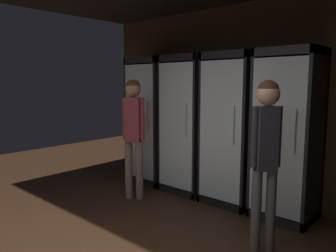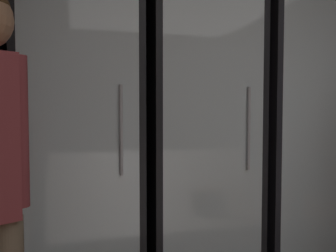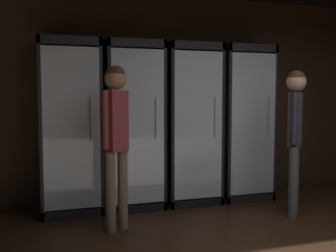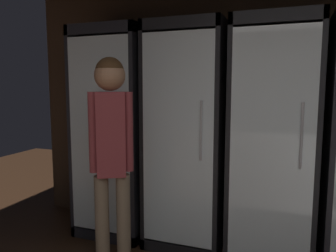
{
  "view_description": "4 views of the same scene",
  "coord_description": "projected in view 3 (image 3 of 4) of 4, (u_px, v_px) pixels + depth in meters",
  "views": [
    {
      "loc": [
        1.95,
        -1.24,
        1.69
      ],
      "look_at": [
        -1.25,
        2.34,
        1.05
      ],
      "focal_mm": 34.85,
      "sensor_mm": 36.0,
      "label": 1
    },
    {
      "loc": [
        -1.15,
        0.46,
        1.27
      ],
      "look_at": [
        -0.56,
        2.73,
        1.15
      ],
      "focal_mm": 36.7,
      "sensor_mm": 36.0,
      "label": 2
    },
    {
      "loc": [
        -2.16,
        -2.1,
        1.42
      ],
      "look_at": [
        -0.7,
        2.58,
        1.04
      ],
      "focal_mm": 41.09,
      "sensor_mm": 36.0,
      "label": 3
    },
    {
      "loc": [
        -0.25,
        -0.26,
        1.52
      ],
      "look_at": [
        -1.33,
        2.66,
        1.14
      ],
      "focal_mm": 34.97,
      "sensor_mm": 36.0,
      "label": 4
    }
  ],
  "objects": [
    {
      "name": "cooler_left",
      "position": [
        132.0,
        127.0,
        4.92
      ],
      "size": [
        0.72,
        0.64,
        2.09
      ],
      "color": "black",
      "rests_on": "ground"
    },
    {
      "name": "wall_back",
      "position": [
        205.0,
        97.0,
        5.53
      ],
      "size": [
        6.0,
        0.06,
        2.8
      ],
      "primitive_type": "cube",
      "color": "#382619",
      "rests_on": "ground"
    },
    {
      "name": "shopper_near",
      "position": [
        116.0,
        128.0,
        4.0
      ],
      "size": [
        0.3,
        0.25,
        1.73
      ],
      "color": "#72604C",
      "rests_on": "ground"
    },
    {
      "name": "cooler_right",
      "position": [
        241.0,
        124.0,
        5.38
      ],
      "size": [
        0.72,
        0.64,
        2.09
      ],
      "color": "black",
      "rests_on": "ground"
    },
    {
      "name": "cooler_far_left",
      "position": [
        70.0,
        128.0,
        4.69
      ],
      "size": [
        0.72,
        0.64,
        2.09
      ],
      "color": "black",
      "rests_on": "ground"
    },
    {
      "name": "cooler_center",
      "position": [
        189.0,
        125.0,
        5.15
      ],
      "size": [
        0.72,
        0.64,
        2.09
      ],
      "color": "black",
      "rests_on": "ground"
    },
    {
      "name": "shopper_far",
      "position": [
        295.0,
        124.0,
        4.47
      ],
      "size": [
        0.24,
        0.25,
        1.71
      ],
      "color": "#4C4C4C",
      "rests_on": "ground"
    }
  ]
}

